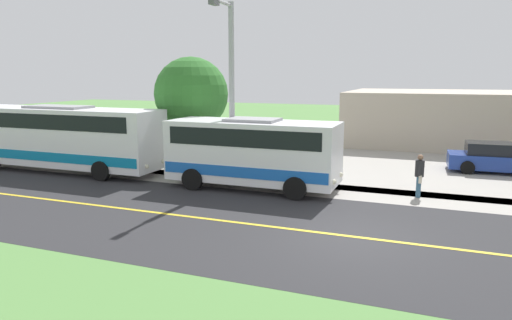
% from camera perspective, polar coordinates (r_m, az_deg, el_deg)
% --- Properties ---
extents(ground_plane, '(120.00, 120.00, 0.00)m').
position_cam_1_polar(ground_plane, '(13.97, 11.62, -9.27)').
color(ground_plane, '#548442').
extents(road_surface, '(8.00, 100.00, 0.01)m').
position_cam_1_polar(road_surface, '(13.97, 11.62, -9.26)').
color(road_surface, '#28282B').
rests_on(road_surface, ground).
extents(sidewalk, '(2.40, 100.00, 0.01)m').
position_cam_1_polar(sidewalk, '(18.91, 14.21, -4.14)').
color(sidewalk, '#9E9991').
rests_on(sidewalk, ground).
extents(parking_lot_surface, '(14.00, 36.00, 0.01)m').
position_cam_1_polar(parking_lot_surface, '(25.86, 22.74, -0.74)').
color(parking_lot_surface, '#9E9991').
rests_on(parking_lot_surface, ground).
extents(road_centre_line, '(0.16, 100.00, 0.00)m').
position_cam_1_polar(road_centre_line, '(13.97, 11.62, -9.24)').
color(road_centre_line, gold).
rests_on(road_centre_line, ground).
extents(shuttle_bus_front, '(2.70, 7.18, 2.92)m').
position_cam_1_polar(shuttle_bus_front, '(19.07, -0.39, 1.24)').
color(shuttle_bus_front, white).
rests_on(shuttle_bus_front, ground).
extents(transit_bus_rear, '(2.66, 10.81, 3.21)m').
position_cam_1_polar(transit_bus_rear, '(24.55, -23.05, 2.84)').
color(transit_bus_rear, white).
rests_on(transit_bus_rear, ground).
extents(pedestrian_with_bags, '(0.72, 0.34, 1.67)m').
position_cam_1_polar(pedestrian_with_bags, '(18.86, 19.58, -1.68)').
color(pedestrian_with_bags, '#335972').
rests_on(pedestrian_with_bags, ground).
extents(street_light_pole, '(1.97, 0.24, 7.63)m').
position_cam_1_polar(street_light_pole, '(19.58, -3.18, 9.14)').
color(street_light_pole, '#9E9EA3').
rests_on(street_light_pole, ground).
extents(parked_car_near, '(2.14, 4.46, 1.45)m').
position_cam_1_polar(parked_car_near, '(25.16, 27.55, 0.18)').
color(parked_car_near, navy).
rests_on(parked_car_near, ground).
extents(tree_curbside, '(3.67, 3.67, 5.57)m').
position_cam_1_polar(tree_curbside, '(23.31, -8.00, 8.04)').
color(tree_curbside, '#4C3826').
rests_on(tree_curbside, ground).
extents(commercial_building, '(10.00, 16.05, 3.57)m').
position_cam_1_polar(commercial_building, '(34.63, 25.03, 4.72)').
color(commercial_building, '#B7A893').
rests_on(commercial_building, ground).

